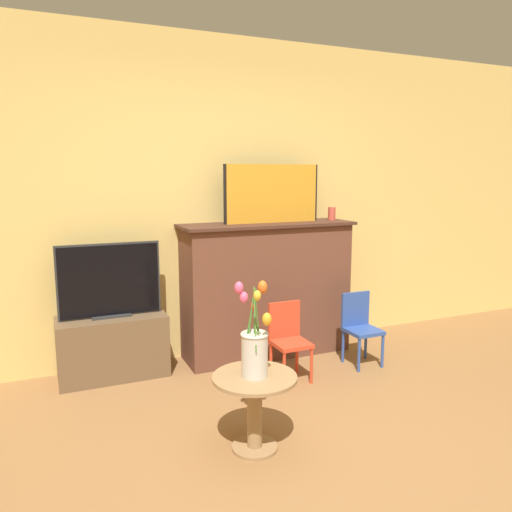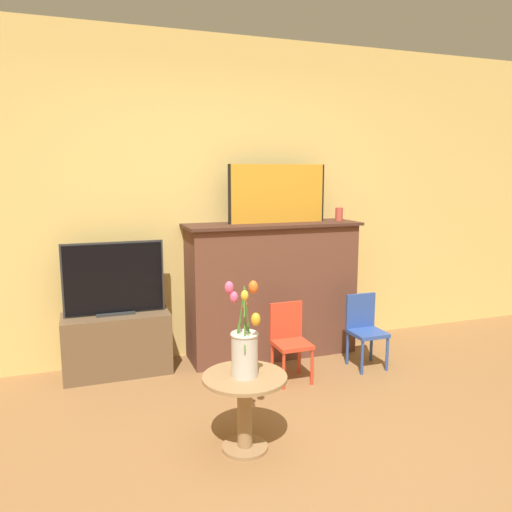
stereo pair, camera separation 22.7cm
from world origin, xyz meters
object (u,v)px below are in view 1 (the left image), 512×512
Objects in this scene: painting at (272,194)px; chair_red at (288,337)px; vase_tulips at (255,346)px; chair_blue at (360,324)px; tv_monitor at (110,281)px.

chair_red is (-0.12, -0.56, -1.07)m from painting.
painting is 1.77m from vase_tulips.
vase_tulips is (-1.33, -0.87, 0.29)m from chair_blue.
vase_tulips reaches higher than chair_red.
painting is at bearing 61.33° from vase_tulips.
vase_tulips is at bearing -127.58° from chair_red.
painting is at bearing 77.65° from chair_red.
chair_red is 1.00× the size of chair_blue.
painting reaches higher than chair_red.
tv_monitor is 1.29× the size of chair_blue.
vase_tulips is at bearing -146.70° from chair_blue.
painting is at bearing 137.30° from chair_blue.
chair_blue is at bearing -42.70° from painting.
tv_monitor is 1.43m from chair_red.
painting is 1.46× the size of chair_red.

